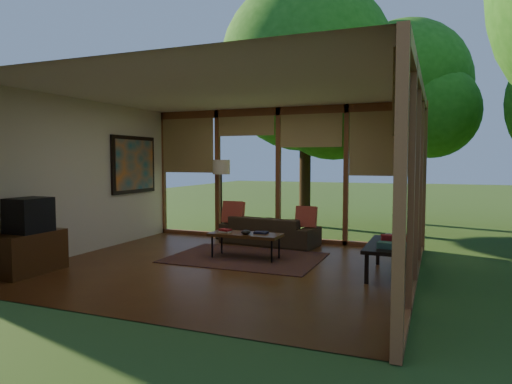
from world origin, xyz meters
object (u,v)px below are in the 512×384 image
at_px(television, 29,215).
at_px(coffee_table, 245,235).
at_px(side_console, 389,246).
at_px(media_cabinet, 29,253).
at_px(sofa, 269,230).
at_px(floor_lamp, 221,172).

relative_size(television, coffee_table, 0.46).
bearing_deg(side_console, media_cabinet, -159.19).
height_order(sofa, media_cabinet, media_cabinet).
bearing_deg(floor_lamp, coffee_table, -52.47).
xyz_separation_m(media_cabinet, side_console, (4.87, 1.85, 0.11)).
xyz_separation_m(sofa, floor_lamp, (-1.16, 0.26, 1.13)).
bearing_deg(sofa, coffee_table, 99.95).
relative_size(media_cabinet, floor_lamp, 0.61).
bearing_deg(sofa, television, 61.43).
bearing_deg(coffee_table, television, -140.49).
distance_m(media_cabinet, side_console, 5.21).
bearing_deg(floor_lamp, media_cabinet, -109.47).
bearing_deg(side_console, sofa, 146.97).
distance_m(television, coffee_table, 3.29).
distance_m(media_cabinet, television, 0.55).
distance_m(sofa, floor_lamp, 1.64).
xyz_separation_m(sofa, side_console, (2.41, -1.56, 0.13)).
height_order(floor_lamp, side_console, floor_lamp).
bearing_deg(media_cabinet, side_console, 20.81).
bearing_deg(media_cabinet, floor_lamp, 70.53).
relative_size(media_cabinet, side_console, 0.71).
xyz_separation_m(sofa, coffee_table, (0.07, -1.34, 0.11)).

